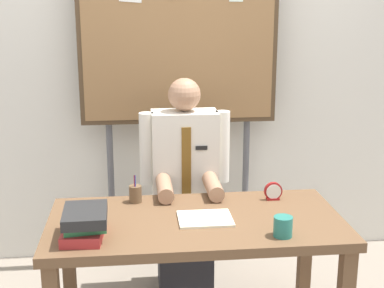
# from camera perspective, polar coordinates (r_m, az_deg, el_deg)

# --- Properties ---
(back_wall) EXTENTS (6.40, 0.08, 2.70)m
(back_wall) POSITION_cam_1_polar(r_m,az_deg,el_deg) (3.85, -1.62, 7.78)
(back_wall) COLOR silver
(back_wall) RESTS_ON ground_plane
(desk) EXTENTS (1.52, 0.76, 0.73)m
(desk) POSITION_cam_1_polar(r_m,az_deg,el_deg) (2.89, 0.39, -9.45)
(desk) COLOR brown
(desk) RESTS_ON ground_plane
(person) EXTENTS (0.55, 0.56, 1.37)m
(person) POSITION_cam_1_polar(r_m,az_deg,el_deg) (3.44, -0.74, -5.36)
(person) COLOR #2D2D33
(person) RESTS_ON ground_plane
(bulletin_board) EXTENTS (1.30, 0.09, 2.27)m
(bulletin_board) POSITION_cam_1_polar(r_m,az_deg,el_deg) (3.62, -1.39, 11.50)
(bulletin_board) COLOR #4C3823
(bulletin_board) RESTS_ON ground_plane
(book_stack) EXTENTS (0.23, 0.29, 0.14)m
(book_stack) POSITION_cam_1_polar(r_m,az_deg,el_deg) (2.67, -11.10, -8.06)
(book_stack) COLOR #B22D2D
(book_stack) RESTS_ON desk
(open_notebook) EXTENTS (0.28, 0.22, 0.01)m
(open_notebook) POSITION_cam_1_polar(r_m,az_deg,el_deg) (2.84, 1.36, -7.75)
(open_notebook) COLOR #F4EFCC
(open_notebook) RESTS_ON desk
(desk_clock) EXTENTS (0.10, 0.04, 0.10)m
(desk_clock) POSITION_cam_1_polar(r_m,az_deg,el_deg) (3.13, 8.42, -4.95)
(desk_clock) COLOR maroon
(desk_clock) RESTS_ON desk
(coffee_mug) EXTENTS (0.09, 0.09, 0.10)m
(coffee_mug) POSITION_cam_1_polar(r_m,az_deg,el_deg) (2.67, 9.42, -8.45)
(coffee_mug) COLOR #267266
(coffee_mug) RESTS_ON desk
(pen_holder) EXTENTS (0.07, 0.07, 0.16)m
(pen_holder) POSITION_cam_1_polar(r_m,az_deg,el_deg) (3.08, -5.89, -5.16)
(pen_holder) COLOR brown
(pen_holder) RESTS_ON desk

